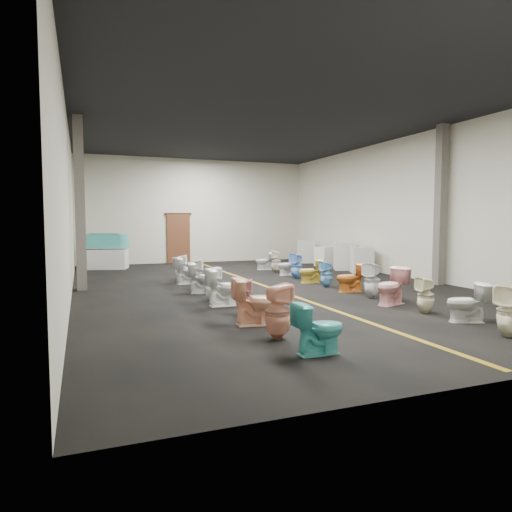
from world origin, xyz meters
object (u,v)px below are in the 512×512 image
Objects in this scene: toilet_left_0 at (319,328)px; toilet_right_7 at (311,271)px; toilet_right_4 at (372,280)px; toilet_right_10 at (276,261)px; appliance_crate_b at (345,256)px; toilet_right_0 at (509,311)px; toilet_right_9 at (288,265)px; appliance_crate_d at (306,252)px; display_table at (104,259)px; toilet_left_5 at (212,283)px; toilet_left_9 at (181,267)px; toilet_left_7 at (196,274)px; toilet_left_2 at (256,301)px; toilet_right_6 at (326,274)px; toilet_right_11 at (264,261)px; appliance_crate_c at (326,256)px; bathtub at (104,241)px; toilet_right_2 at (426,295)px; toilet_right_5 at (350,278)px; toilet_right_8 at (297,266)px; toilet_left_4 at (225,287)px; toilet_left_6 at (203,278)px; toilet_left_8 at (187,270)px; toilet_left_3 at (244,297)px; toilet_right_3 at (392,286)px; toilet_left_1 at (277,311)px; toilet_right_1 at (467,302)px; appliance_crate_a at (362,260)px.

toilet_left_0 reaches higher than toilet_right_7.
toilet_right_10 is (0.06, 5.77, -0.03)m from toilet_right_4.
appliance_crate_b is 1.26× the size of toilet_right_0.
appliance_crate_d is at bearing 149.53° from toilet_right_9.
display_table is at bearing -100.26° from toilet_right_10.
toilet_left_9 reaches higher than toilet_left_5.
toilet_left_7 is at bearing -157.71° from toilet_left_9.
toilet_right_10 is at bearing -20.71° from toilet_left_2.
toilet_right_6 is 1.05× the size of toilet_right_9.
toilet_left_0 is 6.44m from toilet_right_6.
toilet_right_11 is (3.56, 5.56, -0.04)m from toilet_left_5.
toilet_right_6 is (3.40, -1.05, -0.04)m from toilet_left_7.
appliance_crate_c is at bearing 133.60° from toilet_right_4.
bathtub reaches higher than toilet_left_5.
appliance_crate_b is 2.86m from toilet_right_9.
toilet_right_4 is at bearing 5.18° from toilet_right_6.
bathtub reaches higher than toilet_right_2.
toilet_left_5 is at bearing -81.02° from toilet_right_5.
toilet_right_4 reaches higher than toilet_right_8.
appliance_crate_d is 10.56m from toilet_left_4.
toilet_right_6 is (-0.12, 1.02, -0.01)m from toilet_right_5.
toilet_left_6 is 4.48m from toilet_right_9.
toilet_left_8 reaches higher than toilet_right_9.
toilet_right_10 is at bearing 154.62° from toilet_right_4.
toilet_left_3 is at bearing -157.51° from toilet_left_7.
toilet_right_3 reaches higher than appliance_crate_c.
toilet_left_1 is 1.05× the size of toilet_right_0.
toilet_left_4 is 3.68m from toilet_left_8.
toilet_left_5 is 1.08× the size of toilet_right_7.
toilet_left_4 reaches higher than toilet_left_0.
toilet_left_1 is 1.20× the size of toilet_right_1.
appliance_crate_b reaches higher than toilet_right_5.
toilet_left_3 is at bearing -128.72° from appliance_crate_c.
toilet_right_9 is at bearing -23.99° from toilet_left_2.
toilet_left_1 reaches higher than toilet_right_10.
bathtub is 5.67m from toilet_left_8.
toilet_left_6 reaches higher than toilet_right_7.
toilet_left_0 is at bearing -157.19° from toilet_left_3.
toilet_left_4 is at bearing -146.10° from appliance_crate_a.
toilet_right_9 is (0.19, 5.70, -0.06)m from toilet_right_3.
toilet_left_0 is at bearing -44.48° from toilet_right_8.
toilet_left_3 is at bearing -65.31° from bathtub.
toilet_left_7 is at bearing -0.14° from toilet_left_0.
toilet_left_6 reaches higher than toilet_left_5.
toilet_right_4 reaches higher than toilet_right_6.
toilet_right_7 reaches higher than toilet_right_11.
toilet_right_9 is (0.16, 6.70, -0.02)m from toilet_right_2.
appliance_crate_a is 3.53m from toilet_right_11.
toilet_left_5 is 1.04× the size of toilet_right_2.
appliance_crate_c is at bearing 167.20° from toilet_right_5.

